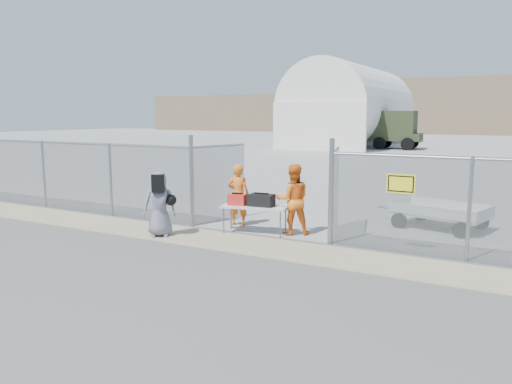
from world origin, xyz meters
The scene contains 13 objects.
ground centered at (0.00, 0.00, 0.00)m, with size 160.00×160.00×0.00m, color #454444.
tarmac_inside centered at (0.00, 42.00, 0.01)m, with size 160.00×80.00×0.01m, color #959593.
dirt_strip centered at (0.00, 1.00, 0.01)m, with size 44.00×1.60×0.01m, color tan.
chain_link_fence centered at (0.00, 2.00, 1.10)m, with size 40.00×0.20×2.20m, color gray, non-canonical shape.
quonset_hangar centered at (-10.00, 40.00, 4.00)m, with size 9.00×18.00×8.00m, color white, non-canonical shape.
folding_table centered at (-0.10, 2.11, 0.36)m, with size 1.69×0.70×0.72m, color silver, non-canonical shape.
orange_bag centered at (-0.56, 2.00, 0.86)m, with size 0.45×0.30×0.28m, color red.
black_duffel centered at (0.07, 2.16, 0.87)m, with size 0.64×0.37×0.31m, color black.
security_worker_left centered at (-0.94, 2.71, 0.85)m, with size 0.62×0.41×1.70m, color orange.
security_worker_right centered at (0.82, 2.45, 0.91)m, with size 0.88×0.69×1.81m, color orange.
visitor centered at (-2.03, 0.67, 0.82)m, with size 0.81×0.52×1.65m, color slate.
utility_trailer centered at (4.01, 4.95, 0.37)m, with size 3.07×1.58×0.74m, color silver, non-canonical shape.
military_truck centered at (-6.18, 36.79, 1.72)m, with size 7.19×2.66×3.43m, color #323A20, non-canonical shape.
Camera 1 is at (6.02, -8.90, 3.01)m, focal length 35.00 mm.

